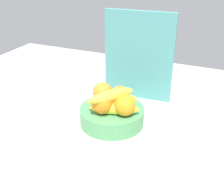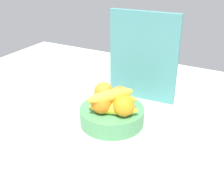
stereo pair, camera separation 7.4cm
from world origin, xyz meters
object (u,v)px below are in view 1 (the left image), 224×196
orange_back_left (120,96)px  orange_center (125,105)px  orange_front_right (102,103)px  banana_bunch (113,101)px  orange_front_left (103,92)px  cutting_board (139,57)px  fruit_bowl (112,116)px  jar_lid (164,144)px

orange_back_left → orange_center: bearing=-54.5°
orange_front_right → banana_bunch: size_ratio=0.40×
orange_front_left → cutting_board: bearing=71.9°
orange_front_left → banana_bunch: size_ratio=0.40×
orange_back_left → banana_bunch: banana_bunch is taller
orange_front_left → orange_center: same height
orange_center → cutting_board: cutting_board is taller
fruit_bowl → orange_front_left: size_ratio=3.15×
orange_back_left → jar_lid: size_ratio=1.11×
orange_front_right → orange_center: size_ratio=1.00×
fruit_bowl → orange_front_left: bearing=146.6°
fruit_bowl → orange_front_right: 8.27cm
orange_front_left → orange_center: 12.62cm
orange_center → orange_back_left: (-4.13, 5.78, 0.00)cm
orange_back_left → banana_bunch: bearing=-92.4°
banana_bunch → jar_lid: bearing=-10.6°
jar_lid → orange_back_left: bearing=153.7°
orange_front_left → jar_lid: 29.17cm
cutting_board → jar_lid: size_ratio=5.47×
banana_bunch → orange_back_left: bearing=87.6°
fruit_bowl → banana_bunch: 7.85cm
orange_center → banana_bunch: size_ratio=0.40×
orange_front_right → orange_center: same height
banana_bunch → cutting_board: bearing=90.2°
fruit_bowl → orange_center: bearing=-23.9°
orange_front_left → jar_lid: (25.99, -9.69, -9.02)cm
orange_center → banana_bunch: bearing=-179.8°
orange_front_left → orange_back_left: same height
orange_front_left → jar_lid: orange_front_left is taller
fruit_bowl → banana_bunch: banana_bunch is taller
jar_lid → banana_bunch: bearing=169.4°
fruit_bowl → jar_lid: 21.75cm
orange_front_left → cutting_board: (6.60, 20.19, 8.21)cm
banana_bunch → orange_front_left: bearing=137.9°
fruit_bowl → banana_bunch: (1.42, -2.58, 7.27)cm
fruit_bowl → orange_front_right: size_ratio=3.15×
orange_center → cutting_board: bearing=99.7°
jar_lid → orange_front_right: bearing=175.5°
fruit_bowl → orange_center: orange_center is taller
orange_back_left → banana_bunch: (-0.24, -5.80, 0.56)cm
orange_front_left → cutting_board: cutting_board is taller
cutting_board → jar_lid: (19.39, -29.88, -17.24)cm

